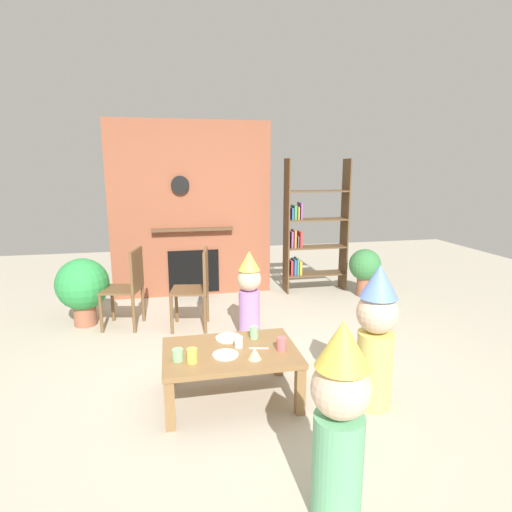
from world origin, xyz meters
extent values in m
plane|color=#BCB29E|center=(0.00, 0.00, 0.00)|extent=(12.00, 12.00, 0.00)
cube|color=#935138|center=(-0.30, 2.60, 1.20)|extent=(2.20, 0.18, 2.40)
cube|color=black|center=(-0.30, 2.50, 0.35)|extent=(0.70, 0.02, 0.60)
cube|color=brown|center=(-0.30, 2.46, 0.95)|extent=(1.10, 0.10, 0.04)
cylinder|color=black|center=(-0.45, 2.48, 1.55)|extent=(0.24, 0.04, 0.24)
cube|color=brown|center=(1.01, 2.40, 0.95)|extent=(0.02, 0.28, 1.90)
cube|color=brown|center=(1.89, 2.40, 0.95)|extent=(0.02, 0.28, 1.90)
cube|color=brown|center=(1.45, 2.40, 0.25)|extent=(0.86, 0.28, 0.02)
cube|color=brown|center=(1.45, 2.40, 0.65)|extent=(0.86, 0.28, 0.02)
cube|color=brown|center=(1.45, 2.40, 1.05)|extent=(0.86, 0.28, 0.02)
cube|color=brown|center=(1.45, 2.40, 1.45)|extent=(0.86, 0.28, 0.02)
cube|color=#B23333|center=(1.08, 2.40, 0.37)|extent=(0.03, 0.20, 0.21)
cube|color=#3359A5|center=(1.13, 2.40, 0.37)|extent=(0.03, 0.20, 0.23)
cube|color=#3F8C4C|center=(1.17, 2.40, 0.38)|extent=(0.03, 0.20, 0.24)
cube|color=gold|center=(1.21, 2.40, 0.36)|extent=(0.03, 0.20, 0.20)
cube|color=#8C4C99|center=(1.07, 2.40, 0.78)|extent=(0.03, 0.20, 0.23)
cube|color=#D87F3F|center=(1.12, 2.40, 0.78)|extent=(0.03, 0.20, 0.25)
cube|color=#4C4C51|center=(1.16, 2.40, 0.74)|extent=(0.02, 0.20, 0.17)
cube|color=#B23333|center=(1.20, 2.40, 0.77)|extent=(0.03, 0.20, 0.22)
cube|color=#3359A5|center=(1.07, 2.40, 1.14)|extent=(0.03, 0.20, 0.17)
cube|color=#3F8C4C|center=(1.12, 2.40, 1.16)|extent=(0.04, 0.20, 0.20)
cube|color=gold|center=(1.16, 2.40, 1.15)|extent=(0.02, 0.20, 0.18)
cube|color=#8C4C99|center=(1.20, 2.40, 1.18)|extent=(0.02, 0.20, 0.23)
cube|color=olive|center=(-0.19, -0.27, 0.39)|extent=(1.02, 0.70, 0.04)
cube|color=olive|center=(-0.66, -0.58, 0.18)|extent=(0.07, 0.07, 0.37)
cube|color=olive|center=(0.27, -0.58, 0.18)|extent=(0.07, 0.07, 0.37)
cube|color=olive|center=(-0.66, 0.03, 0.18)|extent=(0.07, 0.07, 0.37)
cube|color=olive|center=(0.27, 0.03, 0.18)|extent=(0.07, 0.07, 0.37)
cylinder|color=silver|center=(-0.12, -0.24, 0.45)|extent=(0.07, 0.07, 0.09)
cylinder|color=#8CD18C|center=(0.03, -0.09, 0.46)|extent=(0.07, 0.07, 0.10)
cylinder|color=#F2CC4C|center=(-0.49, -0.43, 0.46)|extent=(0.08, 0.08, 0.11)
cylinder|color=#E5666B|center=(0.19, -0.36, 0.46)|extent=(0.07, 0.07, 0.10)
cylinder|color=#8CD18C|center=(-0.59, -0.37, 0.45)|extent=(0.08, 0.08, 0.09)
cylinder|color=white|center=(-0.17, -0.06, 0.41)|extent=(0.21, 0.21, 0.01)
cylinder|color=white|center=(-0.24, -0.36, 0.41)|extent=(0.19, 0.19, 0.01)
cone|color=#EAC68C|center=(-0.04, -0.46, 0.45)|extent=(0.10, 0.10, 0.09)
cube|color=silver|center=(0.03, -0.29, 0.41)|extent=(0.15, 0.05, 0.01)
cylinder|color=#66B27F|center=(0.17, -1.50, 0.29)|extent=(0.26, 0.26, 0.58)
sphere|color=beige|center=(0.17, -1.50, 0.73)|extent=(0.30, 0.30, 0.30)
cone|color=#F2D14C|center=(0.17, -1.50, 0.96)|extent=(0.27, 0.27, 0.24)
cylinder|color=#E0CC66|center=(0.84, -0.59, 0.30)|extent=(0.27, 0.27, 0.59)
sphere|color=beige|center=(0.84, -0.59, 0.74)|extent=(0.31, 0.31, 0.31)
cone|color=#668CE5|center=(0.84, -0.59, 0.98)|extent=(0.28, 0.28, 0.24)
cylinder|color=#B27FCC|center=(0.19, 0.94, 0.25)|extent=(0.22, 0.22, 0.50)
sphere|color=beige|center=(0.19, 0.94, 0.63)|extent=(0.26, 0.26, 0.26)
cone|color=#F2D14C|center=(0.19, 0.94, 0.83)|extent=(0.23, 0.23, 0.21)
cube|color=brown|center=(-1.17, 1.47, 0.44)|extent=(0.48, 0.48, 0.02)
cube|color=brown|center=(-0.99, 1.43, 0.68)|extent=(0.12, 0.40, 0.45)
cylinder|color=brown|center=(-1.30, 1.69, 0.21)|extent=(0.04, 0.04, 0.43)
cylinder|color=brown|center=(-1.38, 1.34, 0.21)|extent=(0.04, 0.04, 0.43)
cylinder|color=brown|center=(-0.95, 1.61, 0.21)|extent=(0.04, 0.04, 0.43)
cylinder|color=brown|center=(-1.03, 1.26, 0.21)|extent=(0.04, 0.04, 0.43)
cube|color=brown|center=(-0.42, 1.29, 0.44)|extent=(0.46, 0.46, 0.02)
cube|color=brown|center=(-0.24, 1.26, 0.68)|extent=(0.09, 0.40, 0.45)
cylinder|color=brown|center=(-0.57, 1.49, 0.21)|extent=(0.04, 0.04, 0.43)
cylinder|color=brown|center=(-0.63, 1.14, 0.21)|extent=(0.04, 0.04, 0.43)
cylinder|color=brown|center=(-0.21, 1.44, 0.21)|extent=(0.04, 0.04, 0.43)
cylinder|color=brown|center=(-0.27, 1.08, 0.21)|extent=(0.04, 0.04, 0.43)
cylinder|color=#9E5B42|center=(2.04, 2.00, 0.13)|extent=(0.20, 0.20, 0.26)
sphere|color=#397F42|center=(2.04, 2.00, 0.45)|extent=(0.44, 0.44, 0.44)
cylinder|color=#9E5B42|center=(-1.60, 1.62, 0.12)|extent=(0.25, 0.25, 0.24)
sphere|color=green|center=(-1.60, 1.62, 0.49)|extent=(0.59, 0.59, 0.59)
camera|label=1|loc=(-0.61, -3.22, 1.78)|focal=29.19mm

